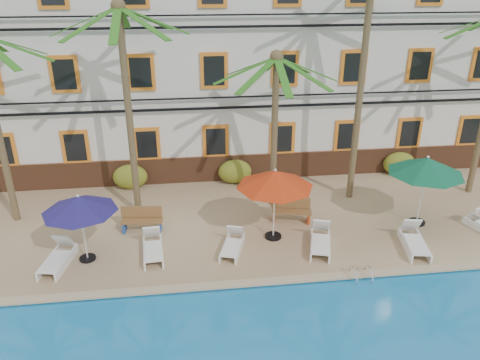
{
  "coord_description": "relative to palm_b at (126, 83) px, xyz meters",
  "views": [
    {
      "loc": [
        -2.87,
        -12.57,
        9.04
      ],
      "look_at": [
        -0.91,
        3.0,
        2.0
      ],
      "focal_mm": 35.0,
      "sensor_mm": 36.0,
      "label": 1
    }
  ],
  "objects": [
    {
      "name": "ground",
      "position": [
        4.82,
        -4.27,
        -5.41
      ],
      "size": [
        100.0,
        100.0,
        0.0
      ],
      "primitive_type": "plane",
      "color": "#384C23",
      "rests_on": "ground"
    },
    {
      "name": "pool_deck",
      "position": [
        4.82,
        0.73,
        -5.28
      ],
      "size": [
        30.0,
        12.0,
        0.25
      ],
      "primitive_type": "cube",
      "color": "tan",
      "rests_on": "ground"
    },
    {
      "name": "pool_coping",
      "position": [
        4.82,
        -5.17,
        -5.13
      ],
      "size": [
        30.0,
        0.35,
        0.06
      ],
      "primitive_type": "cube",
      "color": "tan",
      "rests_on": "pool_deck"
    },
    {
      "name": "hotel_building",
      "position": [
        4.82,
        5.71,
        -0.03
      ],
      "size": [
        25.4,
        6.44,
        10.22
      ],
      "color": "silver",
      "rests_on": "pool_deck"
    },
    {
      "name": "palm_b",
      "position": [
        0.0,
        0.0,
        0.0
      ],
      "size": [
        4.65,
        4.65,
        7.98
      ],
      "color": "brown",
      "rests_on": "pool_deck"
    },
    {
      "name": "palm_c",
      "position": [
        5.42,
        0.09,
        -1.04
      ],
      "size": [
        4.65,
        4.65,
        6.2
      ],
      "color": "brown",
      "rests_on": "pool_deck"
    },
    {
      "name": "palm_d",
      "position": [
        8.8,
        0.32,
        0.71
      ],
      "size": [
        4.65,
        4.65,
        9.24
      ],
      "color": "brown",
      "rests_on": "pool_deck"
    },
    {
      "name": "shrub_left",
      "position": [
        -0.48,
        2.33,
        -4.61
      ],
      "size": [
        1.5,
        0.9,
        1.1
      ],
      "primitive_type": "ellipsoid",
      "color": "#255A19",
      "rests_on": "pool_deck"
    },
    {
      "name": "shrub_mid",
      "position": [
        4.14,
        2.33,
        -4.61
      ],
      "size": [
        1.5,
        0.9,
        1.1
      ],
      "primitive_type": "ellipsoid",
      "color": "#255A19",
      "rests_on": "pool_deck"
    },
    {
      "name": "shrub_right",
      "position": [
        11.87,
        2.33,
        -4.61
      ],
      "size": [
        1.5,
        0.9,
        1.1
      ],
      "primitive_type": "ellipsoid",
      "color": "#255A19",
      "rests_on": "pool_deck"
    },
    {
      "name": "umbrella_blue",
      "position": [
        -1.45,
        -3.17,
        -3.11
      ],
      "size": [
        2.4,
        2.4,
        2.41
      ],
      "color": "black",
      "rests_on": "pool_deck"
    },
    {
      "name": "umbrella_red",
      "position": [
        4.95,
        -2.56,
        -2.86
      ],
      "size": [
        2.69,
        2.69,
        2.68
      ],
      "color": "black",
      "rests_on": "pool_deck"
    },
    {
      "name": "umbrella_green",
      "position": [
        10.58,
        -2.23,
        -2.8
      ],
      "size": [
        2.76,
        2.76,
        2.75
      ],
      "color": "black",
      "rests_on": "pool_deck"
    },
    {
      "name": "lounger_a",
      "position": [
        -2.33,
        -3.39,
        -4.88
      ],
      "size": [
        0.97,
        1.9,
        0.86
      ],
      "color": "white",
      "rests_on": "pool_deck"
    },
    {
      "name": "lounger_b",
      "position": [
        0.71,
        -3.16,
        -4.88
      ],
      "size": [
        0.77,
        1.84,
        0.85
      ],
      "color": "white",
      "rests_on": "pool_deck"
    },
    {
      "name": "lounger_c",
      "position": [
        3.4,
        -3.26,
        -4.91
      ],
      "size": [
        1.05,
        1.74,
        0.77
      ],
      "color": "white",
      "rests_on": "pool_deck"
    },
    {
      "name": "lounger_d",
      "position": [
        6.44,
        -3.46,
        -4.87
      ],
      "size": [
        1.16,
        1.96,
        0.88
      ],
      "color": "white",
      "rests_on": "pool_deck"
    },
    {
      "name": "lounger_e",
      "position": [
        9.63,
        -3.88,
        -4.86
      ],
      "size": [
        1.03,
        2.0,
        0.9
      ],
      "color": "white",
      "rests_on": "pool_deck"
    },
    {
      "name": "bench_left",
      "position": [
        0.27,
        -1.47,
        -4.69
      ],
      "size": [
        1.54,
        0.63,
        0.93
      ],
      "color": "olive",
      "rests_on": "pool_deck"
    },
    {
      "name": "bench_right",
      "position": [
        5.88,
        -1.42,
        -4.69
      ],
      "size": [
        1.57,
        0.8,
        0.93
      ],
      "color": "olive",
      "rests_on": "pool_deck"
    },
    {
      "name": "pool_ladder",
      "position": [
        7.23,
        -5.27,
        -5.16
      ],
      "size": [
        0.54,
        0.74,
        0.74
      ],
      "color": "silver",
      "rests_on": "ground"
    }
  ]
}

